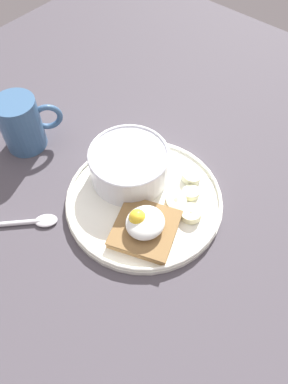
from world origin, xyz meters
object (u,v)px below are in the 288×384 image
at_px(banana_slice_back, 192,176).
at_px(banana_slice_right, 191,214).
at_px(banana_slice_left, 191,193).
at_px(spoon, 28,222).
at_px(poached_egg, 144,222).
at_px(banana_slice_front, 176,202).
at_px(oatmeal_bowl, 129,165).
at_px(toast_slice, 145,229).
at_px(coffee_mug, 22,123).

bearing_deg(banana_slice_back, banana_slice_right, 35.40).
relative_size(banana_slice_left, banana_slice_right, 0.96).
bearing_deg(spoon, banana_slice_left, 140.88).
bearing_deg(banana_slice_right, poached_egg, -29.20).
height_order(banana_slice_back, banana_slice_right, same).
relative_size(banana_slice_front, banana_slice_left, 1.08).
distance_m(oatmeal_bowl, banana_slice_left, 0.11).
xyz_separation_m(poached_egg, banana_slice_front, (-0.07, 0.01, -0.02)).
xyz_separation_m(oatmeal_bowl, poached_egg, (0.07, 0.09, -0.00)).
relative_size(toast_slice, poached_egg, 1.98).
distance_m(banana_slice_front, coffee_mug, 0.30).
distance_m(toast_slice, banana_slice_right, 0.08).
bearing_deg(toast_slice, banana_slice_left, 172.97).
bearing_deg(banana_slice_left, banana_slice_front, -12.17).
distance_m(oatmeal_bowl, coffee_mug, 0.21).
bearing_deg(banana_slice_left, oatmeal_bowl, -71.10).
distance_m(banana_slice_back, coffee_mug, 0.31).
bearing_deg(poached_egg, banana_slice_right, 150.80).
bearing_deg(banana_slice_left, spoon, -39.12).
relative_size(toast_slice, spoon, 1.18).
distance_m(oatmeal_bowl, spoon, 0.18).
relative_size(toast_slice, banana_slice_front, 2.94).
xyz_separation_m(toast_slice, banana_slice_front, (-0.07, 0.01, 0.00)).
xyz_separation_m(banana_slice_front, coffee_mug, (0.06, -0.29, 0.03)).
bearing_deg(banana_slice_front, oatmeal_bowl, -88.29).
distance_m(banana_slice_left, spoon, 0.26).
distance_m(toast_slice, banana_slice_left, 0.10).
bearing_deg(toast_slice, banana_slice_back, -177.23).
relative_size(banana_slice_right, spoon, 0.39).
relative_size(banana_slice_right, coffee_mug, 0.40).
xyz_separation_m(banana_slice_left, banana_slice_right, (0.03, 0.02, 0.00)).
bearing_deg(poached_egg, banana_slice_left, 172.00).
xyz_separation_m(toast_slice, spoon, (0.10, -0.15, -0.01)).
height_order(banana_slice_back, coffee_mug, coffee_mug).
bearing_deg(banana_slice_left, coffee_mug, -72.81).
height_order(banana_slice_front, banana_slice_left, banana_slice_front).
relative_size(oatmeal_bowl, banana_slice_left, 3.49).
height_order(toast_slice, banana_slice_front, banana_slice_front).
relative_size(oatmeal_bowl, toast_slice, 1.10).
bearing_deg(toast_slice, coffee_mug, -91.57).
bearing_deg(spoon, toast_slice, 124.06).
relative_size(banana_slice_left, banana_slice_back, 0.85).
height_order(toast_slice, coffee_mug, coffee_mug).
distance_m(toast_slice, banana_slice_back, 0.13).
xyz_separation_m(toast_slice, banana_slice_right, (-0.07, 0.04, -0.00)).
bearing_deg(banana_slice_back, toast_slice, 2.77).
bearing_deg(banana_slice_front, banana_slice_right, 88.32).
bearing_deg(banana_slice_right, banana_slice_left, -144.11).
xyz_separation_m(oatmeal_bowl, banana_slice_left, (-0.03, 0.10, -0.02)).
bearing_deg(spoon, poached_egg, 124.18).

